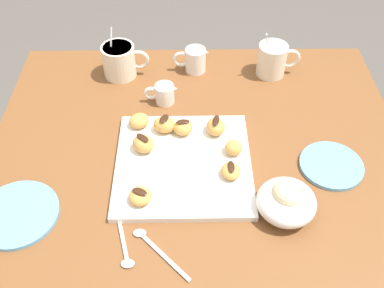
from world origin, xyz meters
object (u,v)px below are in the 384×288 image
(pastry_plate_square, at_px, (183,164))
(chocolate_sauce_pitcher, at_px, (164,93))
(saucer_sky_left, at_px, (331,165))
(beignet_1, at_px, (139,121))
(beignet_5, at_px, (165,125))
(beignet_6, at_px, (143,144))
(beignet_0, at_px, (234,148))
(beignet_4, at_px, (140,196))
(beignet_7, at_px, (231,171))
(cream_pitcher_white, at_px, (194,59))
(beignet_3, at_px, (216,127))
(beignet_2, at_px, (183,127))
(dining_table, at_px, (197,177))
(coffee_mug_cream_right, at_px, (273,59))
(ice_cream_bowl, at_px, (287,200))
(coffee_mug_cream_left, at_px, (120,60))
(saucer_sky_right, at_px, (18,214))

(pastry_plate_square, distance_m, chocolate_sauce_pitcher, 0.24)
(saucer_sky_left, height_order, beignet_1, beignet_1)
(beignet_5, xyz_separation_m, beignet_6, (-0.05, -0.07, 0.00))
(beignet_0, relative_size, beignet_4, 0.83)
(beignet_5, relative_size, beignet_7, 1.11)
(cream_pitcher_white, xyz_separation_m, beignet_6, (-0.13, -0.34, -0.00))
(beignet_0, bearing_deg, saucer_sky_left, -8.48)
(cream_pitcher_white, xyz_separation_m, beignet_0, (0.09, -0.35, -0.01))
(beignet_3, bearing_deg, beignet_5, 176.24)
(beignet_0, bearing_deg, beignet_2, 149.85)
(dining_table, relative_size, coffee_mug_cream_right, 7.14)
(beignet_4, bearing_deg, beignet_7, 18.81)
(beignet_3, bearing_deg, beignet_6, -162.00)
(beignet_0, relative_size, beignet_1, 0.82)
(pastry_plate_square, relative_size, ice_cream_bowl, 2.49)
(beignet_0, distance_m, beignet_4, 0.25)
(pastry_plate_square, relative_size, cream_pitcher_white, 3.05)
(cream_pitcher_white, bearing_deg, beignet_5, -106.17)
(coffee_mug_cream_left, distance_m, beignet_3, 0.37)
(beignet_3, height_order, beignet_6, same)
(saucer_sky_right, relative_size, beignet_1, 3.44)
(saucer_sky_left, bearing_deg, coffee_mug_cream_right, 104.36)
(dining_table, relative_size, beignet_2, 21.58)
(cream_pitcher_white, relative_size, beignet_1, 2.02)
(dining_table, bearing_deg, beignet_3, 24.82)
(beignet_6, bearing_deg, beignet_5, 53.24)
(coffee_mug_cream_right, height_order, beignet_6, coffee_mug_cream_right)
(cream_pitcher_white, bearing_deg, beignet_0, -75.93)
(cream_pitcher_white, distance_m, beignet_7, 0.43)
(ice_cream_bowl, bearing_deg, cream_pitcher_white, 110.04)
(beignet_2, distance_m, beignet_6, 0.11)
(dining_table, distance_m, beignet_1, 0.23)
(coffee_mug_cream_left, distance_m, saucer_sky_left, 0.65)
(saucer_sky_right, bearing_deg, beignet_6, 34.06)
(beignet_5, distance_m, beignet_6, 0.08)
(pastry_plate_square, height_order, beignet_2, beignet_2)
(coffee_mug_cream_left, bearing_deg, beignet_4, -79.26)
(beignet_1, distance_m, beignet_5, 0.07)
(pastry_plate_square, relative_size, coffee_mug_cream_left, 2.20)
(beignet_2, bearing_deg, coffee_mug_cream_right, 45.42)
(beignet_5, bearing_deg, chocolate_sauce_pitcher, 92.47)
(ice_cream_bowl, distance_m, beignet_2, 0.32)
(dining_table, xyz_separation_m, beignet_6, (-0.13, -0.04, 0.17))
(coffee_mug_cream_left, distance_m, beignet_7, 0.50)
(coffee_mug_cream_left, bearing_deg, coffee_mug_cream_right, 0.00)
(ice_cream_bowl, bearing_deg, coffee_mug_cream_left, 129.06)
(coffee_mug_cream_left, xyz_separation_m, saucer_sky_left, (0.53, -0.37, -0.05))
(beignet_2, distance_m, beignet_4, 0.23)
(coffee_mug_cream_left, height_order, chocolate_sauce_pitcher, coffee_mug_cream_left)
(coffee_mug_cream_right, relative_size, beignet_0, 3.42)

